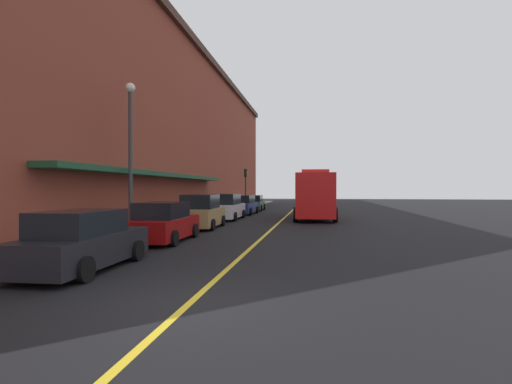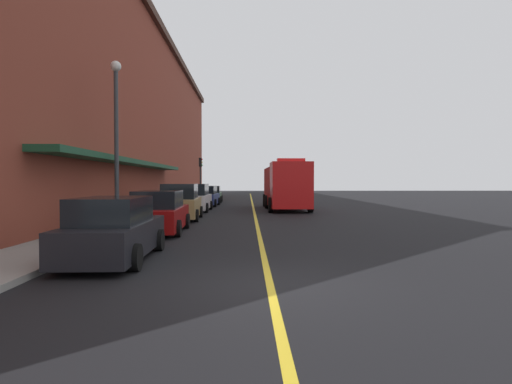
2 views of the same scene
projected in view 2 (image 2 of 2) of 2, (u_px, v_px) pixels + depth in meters
The scene contains 16 objects.
ground_plane at pixel (253, 207), 33.43m from camera, with size 112.00×112.00×0.00m, color black.
sidewalk_left at pixel (175, 206), 33.30m from camera, with size 2.40×70.00×0.15m, color gray.
lane_center_stripe at pixel (253, 207), 33.43m from camera, with size 0.16×70.00×0.01m, color gold.
brick_building_left at pixel (81, 113), 31.97m from camera, with size 12.50×64.00×14.50m.
parked_car_0 at pixel (114, 231), 10.99m from camera, with size 2.05×4.65×1.66m.
parked_car_1 at pixel (159, 213), 16.89m from camera, with size 2.17×4.67×1.68m.
parked_car_2 at pixel (180, 203), 22.54m from camera, with size 2.24×4.39×1.92m.
parked_car_3 at pixel (195, 198), 28.93m from camera, with size 2.10×4.89×1.88m.
parked_car_4 at pixel (206, 197), 34.90m from camera, with size 2.09×4.82×1.67m.
parked_car_5 at pixel (212, 195), 40.83m from camera, with size 2.07×4.45×1.60m.
fire_truck at pixel (285, 186), 30.98m from camera, with size 3.05×9.44×3.54m.
parking_meter_0 at pixel (186, 194), 33.66m from camera, with size 0.14×0.18×1.33m.
parking_meter_1 at pixel (159, 199), 23.46m from camera, with size 0.14×0.18×1.33m.
parking_meter_2 at pixel (133, 205), 18.02m from camera, with size 0.14×0.18×1.33m.
street_lamp_left at pixel (116, 125), 17.69m from camera, with size 0.44×0.44×6.94m.
traffic_light_near at pixel (200, 170), 43.43m from camera, with size 0.38×0.36×4.30m.
Camera 2 is at (-0.45, -8.39, 2.07)m, focal length 29.65 mm.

